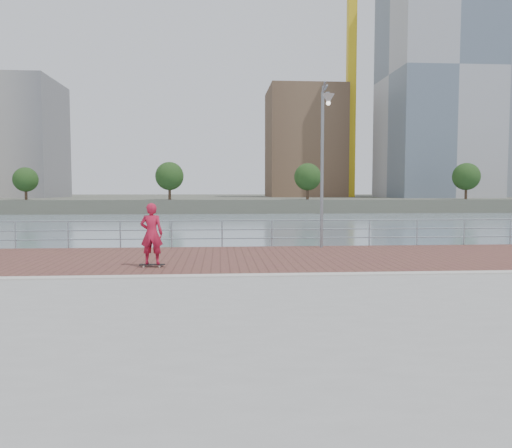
{
  "coord_description": "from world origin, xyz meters",
  "views": [
    {
      "loc": [
        -1.14,
        -13.4,
        2.38
      ],
      "look_at": [
        0.0,
        2.0,
        1.3
      ],
      "focal_mm": 35.0,
      "sensor_mm": 36.0,
      "label": 1
    }
  ],
  "objects": [
    {
      "name": "skyline",
      "position": [
        32.07,
        104.56,
        25.8
      ],
      "size": [
        233.0,
        41.0,
        72.91
      ],
      "color": "#ADA38E",
      "rests_on": "far_shore"
    },
    {
      "name": "water",
      "position": [
        0.0,
        0.0,
        -2.0
      ],
      "size": [
        400.0,
        400.0,
        0.0
      ],
      "primitive_type": "plane",
      "color": "slate",
      "rests_on": "ground"
    },
    {
      "name": "street_lamp",
      "position": [
        3.0,
        6.04,
        4.47
      ],
      "size": [
        0.46,
        1.33,
        6.29
      ],
      "color": "gray",
      "rests_on": "brick_lane"
    },
    {
      "name": "guardrail",
      "position": [
        0.0,
        7.0,
        0.69
      ],
      "size": [
        39.06,
        0.06,
        1.13
      ],
      "color": "#8C9EA8",
      "rests_on": "brick_lane"
    },
    {
      "name": "tower_crane",
      "position": [
        27.36,
        104.0,
        33.5
      ],
      "size": [
        47.0,
        2.0,
        50.7
      ],
      "color": "gold",
      "rests_on": "far_shore"
    },
    {
      "name": "skateboarder",
      "position": [
        -3.18,
        1.82,
        1.04
      ],
      "size": [
        0.7,
        0.48,
        1.86
      ],
      "primitive_type": "imported",
      "rotation": [
        0.0,
        0.0,
        3.08
      ],
      "color": "#B21735",
      "rests_on": "skateboard"
    },
    {
      "name": "brick_lane",
      "position": [
        0.0,
        3.6,
        0.01
      ],
      "size": [
        40.0,
        6.8,
        0.02
      ],
      "primitive_type": "cube",
      "color": "brown",
      "rests_on": "seawall"
    },
    {
      "name": "concrete_lane",
      "position": [
        0.0,
        -8.6,
        0.01
      ],
      "size": [
        40.0,
        16.8,
        0.02
      ],
      "primitive_type": "cube",
      "color": "#9E9E9B",
      "rests_on": "seawall"
    },
    {
      "name": "far_shore",
      "position": [
        0.0,
        122.5,
        -0.75
      ],
      "size": [
        320.0,
        95.0,
        2.5
      ],
      "primitive_type": "cube",
      "color": "#4C5142",
      "rests_on": "ground"
    },
    {
      "name": "seawall",
      "position": [
        0.0,
        -5.0,
        -1.0
      ],
      "size": [
        40.0,
        24.0,
        2.0
      ],
      "primitive_type": "cube",
      "color": "gray",
      "rests_on": "ground"
    },
    {
      "name": "skateboard",
      "position": [
        -3.18,
        1.82,
        0.09
      ],
      "size": [
        0.77,
        0.24,
        0.09
      ],
      "rotation": [
        0.0,
        0.0,
        -0.06
      ],
      "color": "black",
      "rests_on": "brick_lane"
    },
    {
      "name": "shoreline_trees",
      "position": [
        8.43,
        77.0,
        4.43
      ],
      "size": [
        144.15,
        5.09,
        6.79
      ],
      "color": "#473323",
      "rests_on": "far_shore"
    },
    {
      "name": "curb",
      "position": [
        0.0,
        0.0,
        0.03
      ],
      "size": [
        40.0,
        0.4,
        0.06
      ],
      "primitive_type": "cube",
      "color": "#B7B5AD",
      "rests_on": "seawall"
    }
  ]
}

